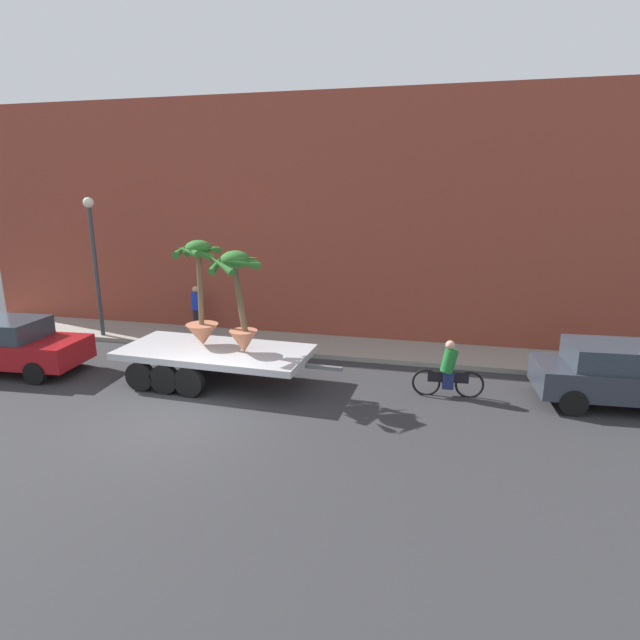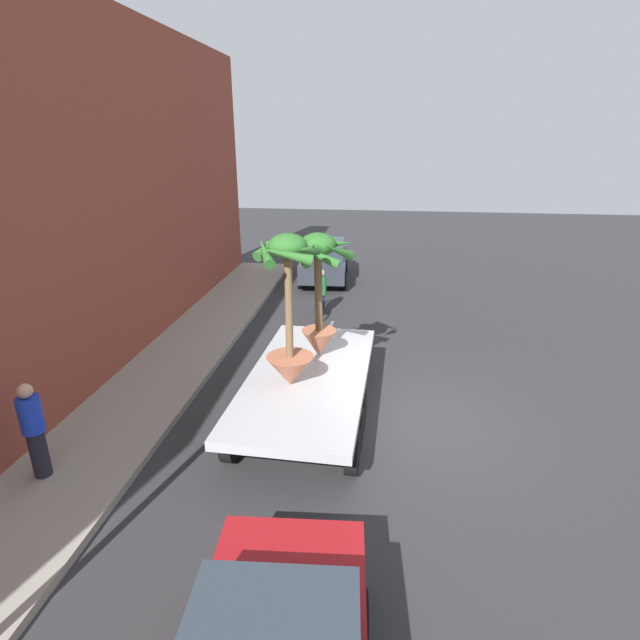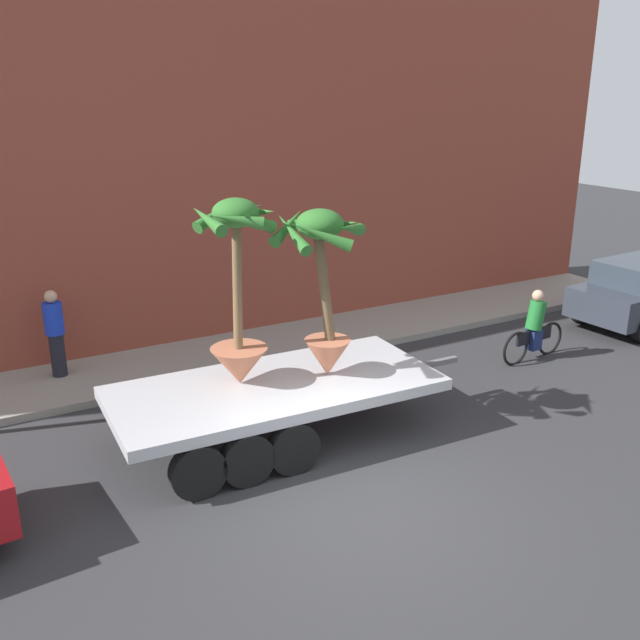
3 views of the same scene
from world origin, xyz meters
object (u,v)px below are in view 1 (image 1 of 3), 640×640
potted_palm_middle (201,296)px  cyclist (448,372)px  street_lamp (94,249)px  potted_palm_rear (238,296)px  trailing_car (7,344)px  parked_car (621,374)px  pedestrian_near_gate (197,308)px  flatbed_trailer (207,356)px

potted_palm_middle → cyclist: size_ratio=1.60×
cyclist → street_lamp: 12.56m
potted_palm_rear → trailing_car: potted_palm_rear is taller
parked_car → pedestrian_near_gate: (-13.03, 3.19, 0.22)m
potted_palm_rear → trailing_car: (-7.16, -0.50, -1.71)m
flatbed_trailer → parked_car: size_ratio=1.50×
flatbed_trailer → potted_palm_rear: potted_palm_rear is taller
trailing_car → pedestrian_near_gate: (3.71, 4.73, 0.22)m
pedestrian_near_gate → trailing_car: bearing=-128.1°
pedestrian_near_gate → street_lamp: size_ratio=0.35×
potted_palm_rear → potted_palm_middle: (-1.28, 0.38, -0.16)m
street_lamp → flatbed_trailer: bearing=-27.8°
parked_car → street_lamp: street_lamp is taller
cyclist → street_lamp: street_lamp is taller
parked_car → trailing_car: same height
street_lamp → pedestrian_near_gate: bearing=20.6°
potted_palm_rear → cyclist: size_ratio=1.49×
potted_palm_middle → cyclist: (6.75, 0.26, -1.71)m
trailing_car → street_lamp: 4.32m
trailing_car → pedestrian_near_gate: pedestrian_near_gate is taller
cyclist → street_lamp: bearing=168.7°
parked_car → pedestrian_near_gate: 13.42m
cyclist → potted_palm_rear: bearing=-173.3°
flatbed_trailer → pedestrian_near_gate: pedestrian_near_gate is taller
parked_car → trailing_car: 16.81m
parked_car → cyclist: bearing=-174.5°
potted_palm_rear → potted_palm_middle: potted_palm_middle is taller
pedestrian_near_gate → flatbed_trailer: bearing=-59.7°
pedestrian_near_gate → potted_palm_middle: bearing=-60.6°
potted_palm_middle → pedestrian_near_gate: size_ratio=1.72×
parked_car → pedestrian_near_gate: pedestrian_near_gate is taller
flatbed_trailer → parked_car: (10.63, 0.92, 0.07)m
trailing_car → parked_car: bearing=5.2°
trailing_car → street_lamp: (0.56, 3.55, 2.40)m
potted_palm_rear → parked_car: (9.58, 1.04, -1.71)m
potted_palm_middle → parked_car: (10.86, 0.66, -1.56)m
flatbed_trailer → street_lamp: (-5.55, 2.93, 2.48)m
street_lamp → potted_palm_rear: bearing=-24.8°
flatbed_trailer → potted_palm_rear: (1.05, -0.12, 1.78)m
parked_car → pedestrian_near_gate: bearing=166.2°
potted_palm_rear → parked_car: bearing=6.2°
potted_palm_middle → parked_car: 10.99m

